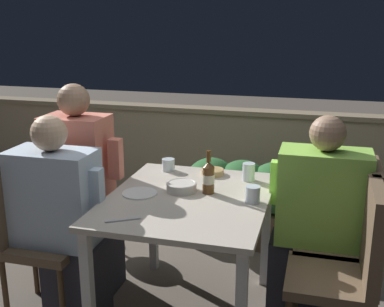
{
  "coord_description": "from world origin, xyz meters",
  "views": [
    {
      "loc": [
        0.65,
        -2.33,
        1.67
      ],
      "look_at": [
        0.0,
        0.08,
        0.96
      ],
      "focal_mm": 45.0,
      "sensor_mm": 36.0,
      "label": 1
    }
  ],
  "objects_px": {
    "person_blue_shirt": "(62,222)",
    "person_green_blouse": "(314,221)",
    "chair_left_near": "(30,223)",
    "chair_left_far": "(57,200)",
    "chair_right_near": "(351,260)",
    "potted_plant": "(85,190)",
    "person_coral_top": "(84,189)",
    "chair_right_far": "(352,229)",
    "beer_bottle": "(208,177)"
  },
  "relations": [
    {
      "from": "person_blue_shirt",
      "to": "person_green_blouse",
      "type": "distance_m",
      "value": 1.38
    },
    {
      "from": "person_blue_shirt",
      "to": "chair_right_far",
      "type": "xyz_separation_m",
      "value": [
        1.53,
        0.39,
        -0.03
      ]
    },
    {
      "from": "chair_left_far",
      "to": "chair_right_near",
      "type": "height_order",
      "value": "same"
    },
    {
      "from": "potted_plant",
      "to": "chair_left_near",
      "type": "bearing_deg",
      "value": -79.24
    },
    {
      "from": "person_coral_top",
      "to": "chair_right_near",
      "type": "xyz_separation_m",
      "value": [
        1.55,
        -0.32,
        -0.1
      ]
    },
    {
      "from": "person_blue_shirt",
      "to": "person_green_blouse",
      "type": "height_order",
      "value": "person_blue_shirt"
    },
    {
      "from": "person_coral_top",
      "to": "person_green_blouse",
      "type": "bearing_deg",
      "value": 1.69
    },
    {
      "from": "chair_right_far",
      "to": "beer_bottle",
      "type": "distance_m",
      "value": 0.83
    },
    {
      "from": "beer_bottle",
      "to": "chair_right_far",
      "type": "bearing_deg",
      "value": 8.83
    },
    {
      "from": "chair_left_near",
      "to": "chair_right_near",
      "type": "distance_m",
      "value": 1.71
    },
    {
      "from": "person_coral_top",
      "to": "chair_left_far",
      "type": "bearing_deg",
      "value": -180.0
    },
    {
      "from": "chair_left_far",
      "to": "beer_bottle",
      "type": "height_order",
      "value": "beer_bottle"
    },
    {
      "from": "potted_plant",
      "to": "beer_bottle",
      "type": "bearing_deg",
      "value": -32.34
    },
    {
      "from": "chair_left_near",
      "to": "person_coral_top",
      "type": "xyz_separation_m",
      "value": [
        0.16,
        0.34,
        0.1
      ]
    },
    {
      "from": "chair_left_near",
      "to": "person_coral_top",
      "type": "height_order",
      "value": "person_coral_top"
    },
    {
      "from": "beer_bottle",
      "to": "potted_plant",
      "type": "distance_m",
      "value": 1.43
    },
    {
      "from": "chair_left_far",
      "to": "beer_bottle",
      "type": "bearing_deg",
      "value": -4.58
    },
    {
      "from": "chair_left_far",
      "to": "potted_plant",
      "type": "xyz_separation_m",
      "value": [
        -0.15,
        0.64,
        -0.18
      ]
    },
    {
      "from": "person_blue_shirt",
      "to": "potted_plant",
      "type": "distance_m",
      "value": 1.08
    },
    {
      "from": "person_green_blouse",
      "to": "person_blue_shirt",
      "type": "bearing_deg",
      "value": -163.79
    },
    {
      "from": "potted_plant",
      "to": "chair_right_near",
      "type": "bearing_deg",
      "value": -26.97
    },
    {
      "from": "person_blue_shirt",
      "to": "person_coral_top",
      "type": "xyz_separation_m",
      "value": [
        -0.04,
        0.34,
        0.07
      ]
    },
    {
      "from": "person_coral_top",
      "to": "chair_right_near",
      "type": "bearing_deg",
      "value": -11.7
    },
    {
      "from": "chair_right_far",
      "to": "person_green_blouse",
      "type": "relative_size",
      "value": 0.79
    },
    {
      "from": "chair_right_near",
      "to": "person_green_blouse",
      "type": "relative_size",
      "value": 0.79
    },
    {
      "from": "person_blue_shirt",
      "to": "beer_bottle",
      "type": "distance_m",
      "value": 0.84
    },
    {
      "from": "person_green_blouse",
      "to": "potted_plant",
      "type": "relative_size",
      "value": 1.88
    },
    {
      "from": "chair_left_near",
      "to": "potted_plant",
      "type": "xyz_separation_m",
      "value": [
        -0.19,
        0.99,
        -0.18
      ]
    },
    {
      "from": "person_blue_shirt",
      "to": "chair_right_near",
      "type": "distance_m",
      "value": 1.51
    },
    {
      "from": "chair_right_far",
      "to": "potted_plant",
      "type": "distance_m",
      "value": 2.02
    },
    {
      "from": "chair_right_near",
      "to": "person_green_blouse",
      "type": "xyz_separation_m",
      "value": [
        -0.18,
        0.36,
        0.02
      ]
    },
    {
      "from": "chair_right_near",
      "to": "beer_bottle",
      "type": "xyz_separation_m",
      "value": [
        -0.75,
        0.24,
        0.27
      ]
    },
    {
      "from": "person_coral_top",
      "to": "chair_right_near",
      "type": "height_order",
      "value": "person_coral_top"
    },
    {
      "from": "chair_right_far",
      "to": "person_green_blouse",
      "type": "height_order",
      "value": "person_green_blouse"
    },
    {
      "from": "potted_plant",
      "to": "person_green_blouse",
      "type": "bearing_deg",
      "value": -19.41
    },
    {
      "from": "chair_left_far",
      "to": "person_coral_top",
      "type": "height_order",
      "value": "person_coral_top"
    },
    {
      "from": "chair_left_far",
      "to": "person_green_blouse",
      "type": "bearing_deg",
      "value": 1.48
    },
    {
      "from": "chair_left_near",
      "to": "chair_left_far",
      "type": "relative_size",
      "value": 1.0
    },
    {
      "from": "beer_bottle",
      "to": "chair_left_far",
      "type": "bearing_deg",
      "value": 175.42
    },
    {
      "from": "chair_left_near",
      "to": "potted_plant",
      "type": "bearing_deg",
      "value": 100.76
    },
    {
      "from": "person_blue_shirt",
      "to": "potted_plant",
      "type": "bearing_deg",
      "value": 111.48
    },
    {
      "from": "person_coral_top",
      "to": "chair_left_near",
      "type": "bearing_deg",
      "value": -114.75
    },
    {
      "from": "chair_left_far",
      "to": "chair_left_near",
      "type": "bearing_deg",
      "value": -83.7
    },
    {
      "from": "chair_left_near",
      "to": "person_blue_shirt",
      "type": "relative_size",
      "value": 0.79
    },
    {
      "from": "person_coral_top",
      "to": "chair_right_far",
      "type": "relative_size",
      "value": 1.39
    },
    {
      "from": "person_green_blouse",
      "to": "chair_left_near",
      "type": "bearing_deg",
      "value": -165.84
    },
    {
      "from": "person_green_blouse",
      "to": "potted_plant",
      "type": "distance_m",
      "value": 1.83
    },
    {
      "from": "chair_left_near",
      "to": "potted_plant",
      "type": "height_order",
      "value": "chair_left_near"
    },
    {
      "from": "chair_right_near",
      "to": "beer_bottle",
      "type": "distance_m",
      "value": 0.84
    },
    {
      "from": "chair_left_near",
      "to": "chair_right_near",
      "type": "bearing_deg",
      "value": 0.79
    }
  ]
}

